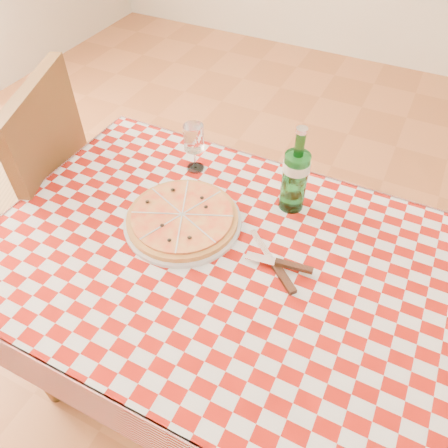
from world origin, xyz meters
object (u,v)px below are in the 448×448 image
(pizza_plate, at_px, (182,217))
(water_bottle, at_px, (296,170))
(wine_glass, at_px, (194,148))
(chair_far, at_px, (36,191))
(dining_table, at_px, (221,278))

(pizza_plate, bearing_deg, water_bottle, 39.11)
(pizza_plate, relative_size, wine_glass, 2.09)
(chair_far, xyz_separation_m, wine_glass, (0.58, 0.19, 0.26))
(dining_table, height_order, water_bottle, water_bottle)
(chair_far, distance_m, pizza_plate, 0.70)
(pizza_plate, distance_m, water_bottle, 0.35)
(dining_table, bearing_deg, pizza_plate, 157.72)
(chair_far, relative_size, pizza_plate, 2.98)
(dining_table, height_order, chair_far, chair_far)
(dining_table, relative_size, water_bottle, 4.37)
(wine_glass, bearing_deg, dining_table, -50.92)
(dining_table, bearing_deg, wine_glass, 129.08)
(dining_table, xyz_separation_m, water_bottle, (0.10, 0.27, 0.24))
(dining_table, relative_size, pizza_plate, 3.52)
(chair_far, bearing_deg, dining_table, 151.81)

